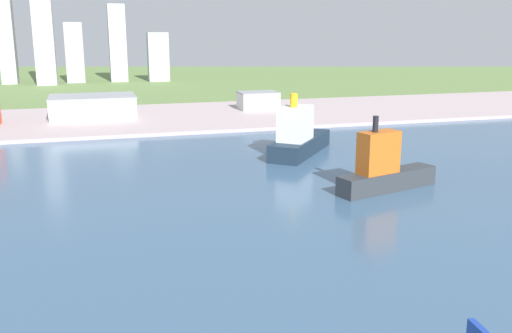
{
  "coord_description": "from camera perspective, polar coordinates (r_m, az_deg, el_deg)",
  "views": [
    {
      "loc": [
        -40.08,
        57.85,
        68.19
      ],
      "look_at": [
        -0.62,
        192.75,
        33.92
      ],
      "focal_mm": 40.49,
      "sensor_mm": 36.0,
      "label": 1
    }
  ],
  "objects": [
    {
      "name": "cargo_ship",
      "position": [
        312.9,
        4.21,
        2.93
      ],
      "size": [
        50.08,
        56.27,
        34.26
      ],
      "color": "#192838",
      "rests_on": "water_bay"
    },
    {
      "name": "warehouse_main",
      "position": [
        443.71,
        -15.82,
        5.73
      ],
      "size": [
        61.46,
        40.75,
        16.16
      ],
      "color": "white",
      "rests_on": "industrial_pier"
    },
    {
      "name": "distant_skyline",
      "position": [
        755.65,
        -19.31,
        11.97
      ],
      "size": [
        255.57,
        67.42,
        155.16
      ],
      "color": "#9CA0A7",
      "rests_on": "ground"
    },
    {
      "name": "water_bay",
      "position": [
        198.56,
        -3.68,
        -6.39
      ],
      "size": [
        840.0,
        360.0,
        0.15
      ],
      "primitive_type": "cube",
      "color": "#385675",
      "rests_on": "ground"
    },
    {
      "name": "industrial_pier",
      "position": [
        439.14,
        -10.91,
        4.69
      ],
      "size": [
        840.0,
        140.0,
        2.5
      ],
      "primitive_type": "cube",
      "color": "#AD9A9C",
      "rests_on": "ground"
    },
    {
      "name": "ground_plane",
      "position": [
        254.74,
        -6.66,
        -1.92
      ],
      "size": [
        2400.0,
        2400.0,
        0.0
      ],
      "primitive_type": "plane",
      "color": "#617D43"
    },
    {
      "name": "warehouse_annex",
      "position": [
        470.74,
        0.21,
        6.55
      ],
      "size": [
        31.08,
        23.43,
        14.08
      ],
      "color": "silver",
      "rests_on": "industrial_pier"
    },
    {
      "name": "container_barge",
      "position": [
        248.67,
        12.51,
        -0.29
      ],
      "size": [
        49.56,
        22.65,
        32.54
      ],
      "color": "#2D3338",
      "rests_on": "water_bay"
    }
  ]
}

